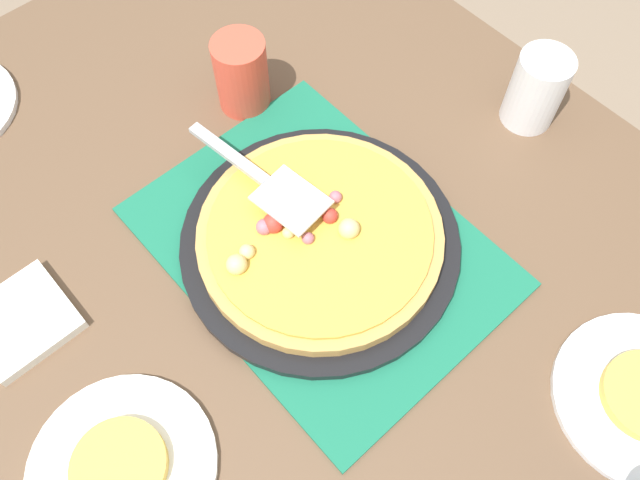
{
  "coord_description": "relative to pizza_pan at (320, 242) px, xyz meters",
  "views": [
    {
      "loc": [
        -0.31,
        0.28,
        1.53
      ],
      "look_at": [
        0.0,
        0.0,
        0.77
      ],
      "focal_mm": 36.35,
      "sensor_mm": 36.0,
      "label": 1
    }
  ],
  "objects": [
    {
      "name": "ground_plane",
      "position": [
        0.0,
        0.0,
        -0.76
      ],
      "size": [
        8.0,
        8.0,
        0.0
      ],
      "primitive_type": "plane",
      "color": "#84705B"
    },
    {
      "name": "dining_table",
      "position": [
        0.0,
        0.0,
        -0.12
      ],
      "size": [
        1.4,
        1.0,
        0.75
      ],
      "color": "brown",
      "rests_on": "ground_plane"
    },
    {
      "name": "placemat",
      "position": [
        0.0,
        0.0,
        -0.01
      ],
      "size": [
        0.48,
        0.36,
        0.01
      ],
      "primitive_type": "cube",
      "color": "#196B4C",
      "rests_on": "dining_table"
    },
    {
      "name": "pizza_pan",
      "position": [
        0.0,
        0.0,
        0.0
      ],
      "size": [
        0.38,
        0.38,
        0.01
      ],
      "primitive_type": "cylinder",
      "color": "black",
      "rests_on": "placemat"
    },
    {
      "name": "pizza",
      "position": [
        0.0,
        0.0,
        0.02
      ],
      "size": [
        0.33,
        0.33,
        0.05
      ],
      "color": "tan",
      "rests_on": "pizza_pan"
    },
    {
      "name": "plate_near_left",
      "position": [
        -0.07,
        0.37,
        -0.01
      ],
      "size": [
        0.22,
        0.22,
        0.01
      ],
      "primitive_type": "cylinder",
      "color": "white",
      "rests_on": "dining_table"
    },
    {
      "name": "served_slice_left",
      "position": [
        -0.07,
        0.37,
        0.01
      ],
      "size": [
        0.11,
        0.11,
        0.02
      ],
      "primitive_type": "cylinder",
      "color": "#EAB747",
      "rests_on": "plate_near_left"
    },
    {
      "name": "cup_near",
      "position": [
        -0.04,
        -0.39,
        0.05
      ],
      "size": [
        0.08,
        0.08,
        0.12
      ],
      "primitive_type": "cylinder",
      "color": "white",
      "rests_on": "dining_table"
    },
    {
      "name": "cup_far",
      "position": [
        0.27,
        -0.09,
        0.05
      ],
      "size": [
        0.08,
        0.08,
        0.12
      ],
      "primitive_type": "cylinder",
      "color": "#E04C38",
      "rests_on": "dining_table"
    },
    {
      "name": "pizza_server",
      "position": [
        0.1,
        0.01,
        0.06
      ],
      "size": [
        0.23,
        0.08,
        0.01
      ],
      "color": "silver",
      "rests_on": "pizza"
    },
    {
      "name": "napkin_stack",
      "position": [
        0.17,
        0.36,
        -0.01
      ],
      "size": [
        0.12,
        0.12,
        0.02
      ],
      "primitive_type": "cube",
      "color": "white",
      "rests_on": "dining_table"
    }
  ]
}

